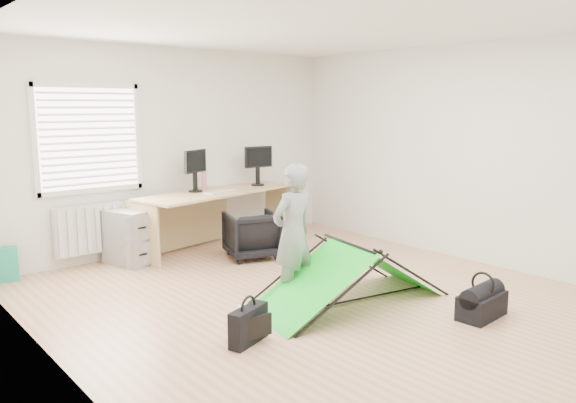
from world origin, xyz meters
TOP-DOWN VIEW (x-y plane):
  - ground at (0.00, 0.00)m, footprint 5.50×5.50m
  - back_wall at (0.00, 2.75)m, footprint 5.00×0.02m
  - window at (-1.20, 2.71)m, footprint 1.20×0.06m
  - radiator at (-1.20, 2.67)m, footprint 1.00×0.12m
  - desk at (0.38, 2.33)m, footprint 2.45×1.18m
  - filing_cabinet at (-0.87, 2.41)m, footprint 0.59×0.69m
  - monitor_left at (0.10, 2.45)m, footprint 0.43×0.26m
  - monitor_right at (1.10, 2.40)m, footprint 0.44×0.14m
  - keyboard at (0.31, 2.18)m, footprint 0.50×0.28m
  - thermos at (0.29, 2.53)m, footprint 0.08×0.08m
  - office_chair at (0.45, 1.66)m, footprint 0.81×0.82m
  - person at (-0.23, 0.05)m, footprint 0.54×0.38m
  - kite at (0.17, -0.33)m, footprint 2.09×1.22m
  - storage_crate at (1.11, 1.96)m, footprint 0.51×0.36m
  - tote_bag at (-2.29, 2.63)m, footprint 0.35×0.21m
  - laptop_bag at (-1.16, -0.47)m, footprint 0.43×0.25m
  - white_box at (-0.84, 0.01)m, footprint 0.13×0.13m
  - duffel_bag at (0.84, -1.40)m, footprint 0.54×0.30m

SIDE VIEW (x-z plane):
  - ground at x=0.00m, z-range 0.00..0.00m
  - white_box at x=-0.84m, z-range 0.00..0.11m
  - duffel_bag at x=0.84m, z-range 0.00..0.23m
  - storage_crate at x=1.11m, z-range 0.00..0.28m
  - laptop_bag at x=-1.16m, z-range 0.00..0.31m
  - tote_bag at x=-2.29m, z-range 0.00..0.38m
  - office_chair at x=0.45m, z-range 0.00..0.59m
  - kite at x=0.17m, z-range 0.00..0.61m
  - filing_cabinet at x=-0.87m, z-range 0.00..0.68m
  - desk at x=0.38m, z-range 0.00..0.80m
  - radiator at x=-1.20m, z-range 0.15..0.75m
  - person at x=-0.23m, z-range 0.00..1.39m
  - keyboard at x=0.31m, z-range 0.80..0.82m
  - thermos at x=0.29m, z-range 0.80..1.05m
  - monitor_left at x=0.10m, z-range 0.80..1.21m
  - monitor_right at x=1.10m, z-range 0.80..1.22m
  - back_wall at x=0.00m, z-range 0.00..2.70m
  - window at x=-1.20m, z-range 0.95..2.15m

